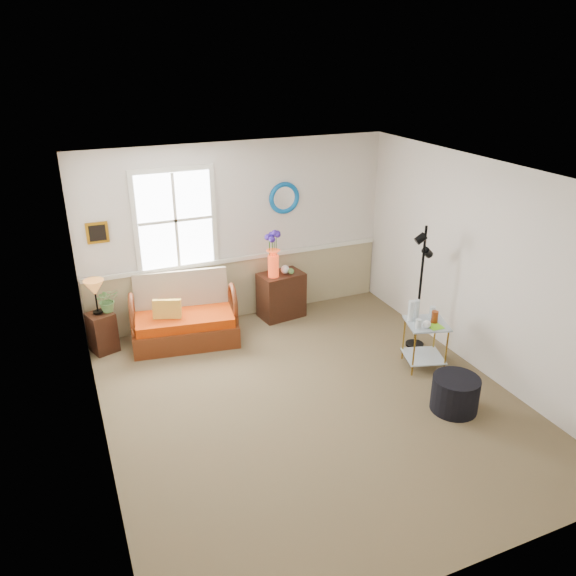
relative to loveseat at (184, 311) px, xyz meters
name	(u,v)px	position (x,y,z in m)	size (l,w,h in m)	color
floor	(311,402)	(0.98, -2.00, -0.46)	(4.50, 5.00, 0.01)	brown
ceiling	(316,177)	(0.98, -2.00, 2.14)	(4.50, 5.00, 0.01)	white
walls	(313,299)	(0.98, -2.00, 0.84)	(4.51, 5.01, 2.60)	silver
wainscot	(241,288)	(0.98, 0.48, -0.01)	(4.46, 0.02, 0.90)	tan
chair_rail	(240,258)	(0.98, 0.47, 0.46)	(4.46, 0.04, 0.06)	white
window	(175,220)	(0.08, 0.47, 1.14)	(1.14, 0.06, 1.44)	white
picture	(97,233)	(-0.94, 0.48, 1.09)	(0.28, 0.03, 0.28)	orange
mirror	(284,198)	(1.68, 0.48, 1.29)	(0.47, 0.47, 0.07)	#006FB4
loveseat	(184,311)	(0.00, 0.00, 0.00)	(1.40, 0.79, 0.92)	brown
throw_pillow	(167,313)	(-0.23, -0.04, 0.03)	(0.37, 0.09, 0.37)	#C1721F
lamp_stand	(102,332)	(-1.07, 0.17, -0.18)	(0.31, 0.31, 0.55)	#371910
table_lamp	(96,297)	(-1.09, 0.18, 0.33)	(0.26, 0.26, 0.47)	#C6752F
potted_plant	(108,302)	(-0.95, 0.20, 0.22)	(0.29, 0.33, 0.25)	#548543
cabinet	(281,295)	(1.52, 0.22, -0.11)	(0.64, 0.41, 0.69)	#371910
flower_vase	(273,254)	(1.38, 0.16, 0.57)	(0.20, 0.20, 0.68)	red
side_table	(424,345)	(2.63, -1.84, -0.15)	(0.48, 0.48, 0.62)	#AA8227
tabletop_items	(425,313)	(2.61, -1.81, 0.29)	(0.44, 0.44, 0.26)	silver
floor_lamp	(420,288)	(2.85, -1.34, 0.39)	(0.25, 0.25, 1.70)	black
ottoman	(455,394)	(2.39, -2.75, -0.26)	(0.52, 0.52, 0.40)	black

